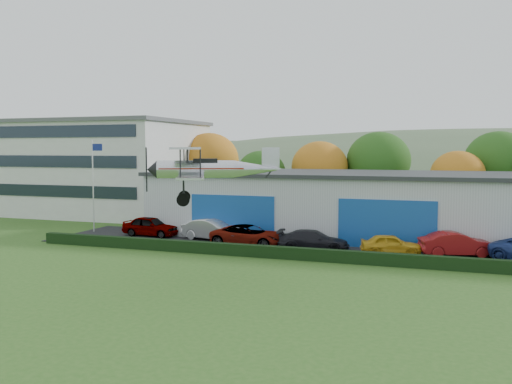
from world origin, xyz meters
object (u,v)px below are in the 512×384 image
(car_5, at_px, (457,244))
(flagpole, at_px, (94,178))
(office_block, at_px, (103,167))
(car_4, at_px, (391,244))
(car_3, at_px, (313,241))
(car_2, at_px, (249,236))
(biplane, at_px, (207,167))
(car_0, at_px, (151,226))
(hangar, at_px, (394,205))
(car_1, at_px, (213,229))

(car_5, bearing_deg, flagpole, 69.66)
(office_block, height_order, car_4, office_block)
(car_3, bearing_deg, car_2, 81.81)
(biplane, bearing_deg, office_block, 108.22)
(flagpole, relative_size, car_4, 1.95)
(car_2, height_order, car_3, car_2)
(flagpole, height_order, car_4, flagpole)
(office_block, xyz_separation_m, car_0, (13.89, -13.47, -4.35))
(car_3, distance_m, car_5, 9.65)
(hangar, relative_size, car_3, 8.03)
(car_0, xyz_separation_m, car_2, (9.40, -1.94, -0.02))
(car_1, bearing_deg, office_block, 65.75)
(office_block, bearing_deg, car_5, -20.78)
(office_block, distance_m, flagpole, 15.33)
(car_0, relative_size, car_1, 0.94)
(car_0, xyz_separation_m, car_1, (5.69, -0.20, 0.02))
(flagpole, xyz_separation_m, car_5, (29.67, -1.34, -3.92))
(car_0, bearing_deg, biplane, -137.53)
(car_0, relative_size, biplane, 0.61)
(car_2, bearing_deg, car_3, -90.45)
(car_5, bearing_deg, office_block, 51.46)
(car_1, bearing_deg, car_4, -85.69)
(car_3, relative_size, car_5, 1.03)
(hangar, bearing_deg, flagpole, -166.49)
(office_block, xyz_separation_m, biplane, (25.13, -26.92, 1.07))
(car_2, distance_m, biplane, 12.87)
(car_1, distance_m, biplane, 15.34)
(office_block, bearing_deg, flagpole, -58.03)
(office_block, distance_m, car_4, 37.10)
(car_2, relative_size, car_5, 1.16)
(car_0, distance_m, car_1, 5.69)
(hangar, relative_size, car_4, 9.89)
(car_1, height_order, car_2, car_1)
(flagpole, distance_m, car_1, 12.13)
(flagpole, height_order, biplane, flagpole)
(hangar, xyz_separation_m, car_0, (-19.11, -6.44, -1.79))
(car_0, height_order, car_3, car_0)
(car_4, bearing_deg, car_1, 70.43)
(car_0, distance_m, car_2, 9.60)
(hangar, distance_m, car_3, 10.02)
(biplane, bearing_deg, car_4, 29.45)
(office_block, distance_m, biplane, 36.84)
(office_block, distance_m, car_5, 40.65)
(car_1, bearing_deg, car_2, -104.40)
(office_block, bearing_deg, car_3, -28.98)
(hangar, bearing_deg, office_block, 167.99)
(hangar, xyz_separation_m, biplane, (-7.87, -19.90, 3.63))
(office_block, relative_size, car_0, 4.32)
(office_block, height_order, car_1, office_block)
(office_block, height_order, car_0, office_block)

